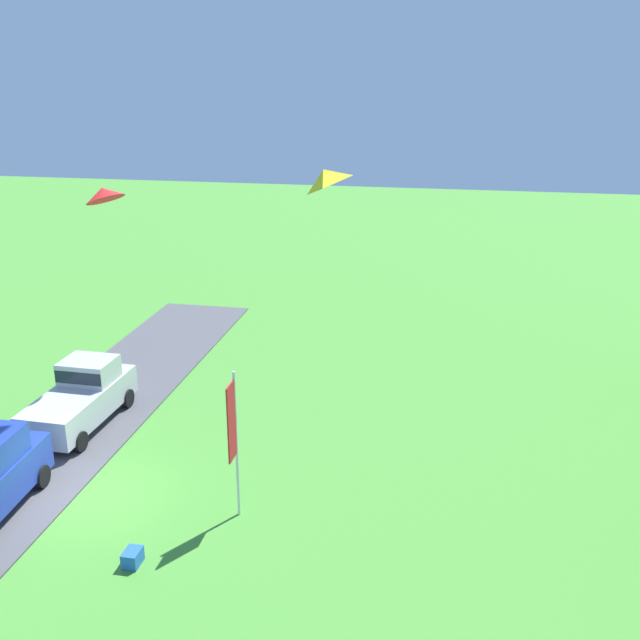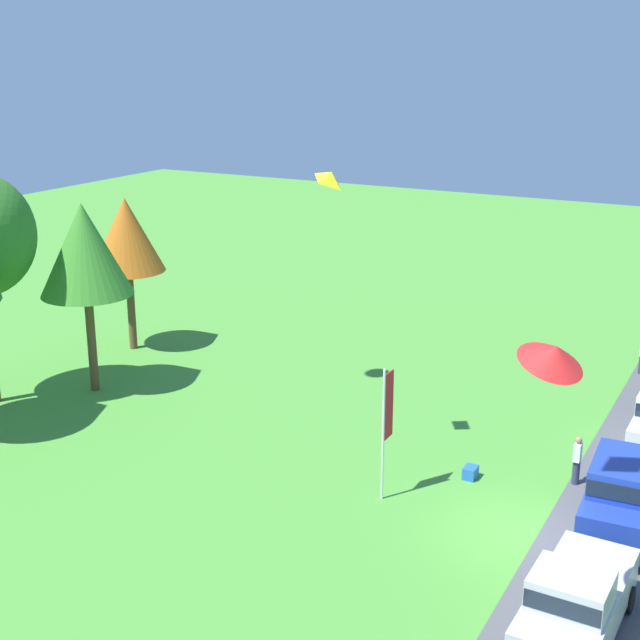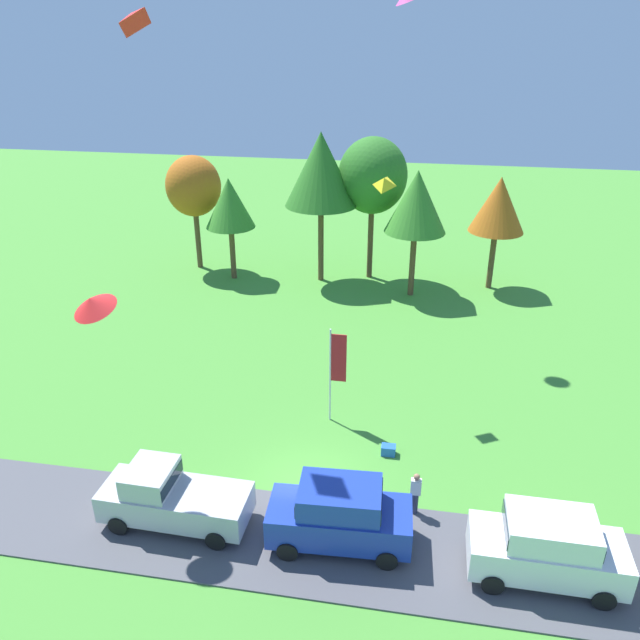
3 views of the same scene
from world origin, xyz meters
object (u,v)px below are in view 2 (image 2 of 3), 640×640
at_px(cooler_box, 470,472).
at_px(car_pickup_by_flagpole, 575,603).
at_px(tree_far_left, 127,236).
at_px(person_on_lawn, 577,461).
at_px(kite_delta_high_right, 553,355).
at_px(tree_center_back, 84,250).
at_px(car_suv_mid_row, 623,493).
at_px(kite_diamond_near_flag, 332,178).
at_px(flag_banner, 387,415).

bearing_deg(cooler_box, car_pickup_by_flagpole, -144.69).
distance_m(car_pickup_by_flagpole, tree_far_left, 26.69).
distance_m(tree_far_left, cooler_box, 19.82).
bearing_deg(car_pickup_by_flagpole, person_on_lawn, 12.50).
distance_m(car_pickup_by_flagpole, person_on_lawn, 8.33).
distance_m(car_pickup_by_flagpole, kite_delta_high_right, 7.00).
height_order(person_on_lawn, tree_center_back, tree_center_back).
relative_size(car_pickup_by_flagpole, tree_center_back, 0.65).
bearing_deg(car_pickup_by_flagpole, car_suv_mid_row, -0.13).
bearing_deg(person_on_lawn, car_pickup_by_flagpole, -167.50).
distance_m(car_pickup_by_flagpole, tree_center_back, 23.02).
bearing_deg(car_pickup_by_flagpole, kite_diamond_near_flag, 58.03).
height_order(person_on_lawn, cooler_box, person_on_lawn).
xyz_separation_m(person_on_lawn, tree_center_back, (-0.93, 19.53, 5.04)).
relative_size(person_on_lawn, kite_delta_high_right, 1.25).
relative_size(person_on_lawn, tree_center_back, 0.22).
relative_size(car_pickup_by_flagpole, cooler_box, 9.01).
height_order(cooler_box, kite_diamond_near_flag, kite_diamond_near_flag).
xyz_separation_m(car_suv_mid_row, tree_far_left, (6.36, 23.40, 4.12)).
xyz_separation_m(car_suv_mid_row, cooler_box, (1.24, 4.97, -1.10)).
xyz_separation_m(flag_banner, kite_diamond_near_flag, (1.46, 2.71, 6.95)).
xyz_separation_m(person_on_lawn, tree_far_left, (3.99, 21.58, 4.53)).
bearing_deg(car_pickup_by_flagpole, tree_far_left, 62.61).
xyz_separation_m(person_on_lawn, flag_banner, (-3.55, 5.15, 1.87)).
bearing_deg(tree_far_left, car_pickup_by_flagpole, -117.39).
bearing_deg(tree_far_left, person_on_lawn, -100.48).
bearing_deg(tree_center_back, kite_diamond_near_flag, -95.69).
height_order(car_pickup_by_flagpole, tree_far_left, tree_far_left).
distance_m(car_suv_mid_row, tree_far_left, 24.59).
distance_m(tree_center_back, flag_banner, 14.95).
xyz_separation_m(car_pickup_by_flagpole, person_on_lawn, (8.13, 1.80, -0.23)).
xyz_separation_m(tree_far_left, cooler_box, (-5.12, -18.42, -5.21)).
height_order(car_pickup_by_flagpole, person_on_lawn, car_pickup_by_flagpole).
height_order(person_on_lawn, tree_far_left, tree_far_left).
bearing_deg(flag_banner, car_pickup_by_flagpole, -123.34).
distance_m(tree_center_back, tree_far_left, 5.36).
height_order(tree_far_left, kite_diamond_near_flag, kite_diamond_near_flag).
bearing_deg(person_on_lawn, car_suv_mid_row, -142.50).
distance_m(car_suv_mid_row, kite_diamond_near_flag, 12.82).
xyz_separation_m(car_suv_mid_row, person_on_lawn, (2.37, 1.82, -0.42)).
xyz_separation_m(tree_far_left, flag_banner, (-7.55, -16.43, -2.66)).
distance_m(person_on_lawn, tree_far_left, 22.41).
bearing_deg(kite_delta_high_right, car_pickup_by_flagpole, -15.17).
height_order(person_on_lawn, flag_banner, flag_banner).
relative_size(tree_center_back, kite_diamond_near_flag, 9.74).
xyz_separation_m(car_suv_mid_row, tree_center_back, (1.43, 21.34, 4.62)).
bearing_deg(kite_diamond_near_flag, tree_center_back, 84.31).
bearing_deg(tree_center_back, kite_delta_high_right, -113.72).
height_order(tree_far_left, flag_banner, tree_far_left).
relative_size(car_suv_mid_row, cooler_box, 8.38).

